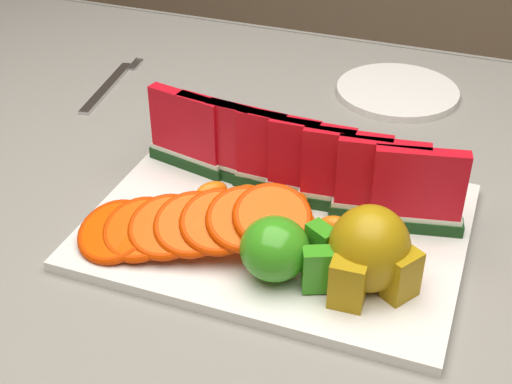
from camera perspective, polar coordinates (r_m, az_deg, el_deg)
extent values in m
cube|color=#523721|center=(0.85, -1.82, -1.55)|extent=(1.40, 0.90, 0.03)
cube|color=#523721|center=(1.63, -17.49, 0.05)|extent=(0.06, 0.06, 0.72)
cube|color=slate|center=(0.84, -1.84, -0.50)|extent=(1.52, 1.02, 0.01)
cube|color=slate|center=(1.31, 6.72, 8.12)|extent=(1.52, 0.01, 0.20)
cube|color=silver|center=(0.78, 1.77, -2.68)|extent=(0.40, 0.30, 0.01)
ellipsoid|color=#13920C|center=(0.69, 1.50, -4.54)|extent=(0.07, 0.07, 0.06)
cube|color=#13920C|center=(0.68, 4.94, -6.20)|extent=(0.03, 0.03, 0.05)
cube|color=beige|center=(0.68, 5.43, -6.31)|extent=(0.03, 0.01, 0.04)
cube|color=#13920C|center=(0.71, 5.20, -4.34)|extent=(0.03, 0.03, 0.05)
cube|color=beige|center=(0.71, 5.67, -4.45)|extent=(0.03, 0.02, 0.04)
ellipsoid|color=#955C19|center=(0.69, 9.05, -4.50)|extent=(0.10, 0.10, 0.09)
cube|color=#955C19|center=(0.67, 7.31, -7.42)|extent=(0.03, 0.02, 0.05)
cube|color=#955C19|center=(0.69, 11.60, -6.64)|extent=(0.04, 0.04, 0.05)
cylinder|color=silver|center=(1.09, 11.24, 7.91)|extent=(0.20, 0.20, 0.01)
cube|color=silver|center=(1.11, -11.86, 8.19)|extent=(0.04, 0.17, 0.00)
cube|color=silver|center=(1.18, -9.84, 10.07)|extent=(0.01, 0.04, 0.00)
cube|color=silver|center=(1.18, -9.62, 10.04)|extent=(0.01, 0.04, 0.00)
cube|color=silver|center=(1.17, -9.41, 10.01)|extent=(0.01, 0.04, 0.00)
cube|color=#103B1A|center=(0.87, -5.47, 2.48)|extent=(0.11, 0.04, 0.01)
cube|color=silver|center=(0.87, -5.50, 3.04)|extent=(0.10, 0.04, 0.01)
cube|color=red|center=(0.85, -5.66, 5.46)|extent=(0.10, 0.04, 0.08)
cube|color=#103B1A|center=(0.86, -3.16, 1.84)|extent=(0.11, 0.04, 0.01)
cube|color=silver|center=(0.85, -3.18, 2.41)|extent=(0.10, 0.03, 0.01)
cube|color=red|center=(0.83, -3.28, 4.87)|extent=(0.10, 0.03, 0.08)
cube|color=#103B1A|center=(0.84, -0.77, 1.18)|extent=(0.11, 0.03, 0.01)
cube|color=silver|center=(0.83, -0.77, 1.75)|extent=(0.10, 0.03, 0.01)
cube|color=red|center=(0.81, -0.79, 4.25)|extent=(0.10, 0.02, 0.08)
cube|color=#103B1A|center=(0.82, 1.72, 0.49)|extent=(0.11, 0.02, 0.01)
cube|color=silver|center=(0.82, 1.73, 1.07)|extent=(0.10, 0.02, 0.01)
cube|color=red|center=(0.80, 1.78, 3.60)|extent=(0.10, 0.02, 0.08)
cube|color=#103B1A|center=(0.81, 4.29, -0.22)|extent=(0.11, 0.02, 0.01)
cube|color=silver|center=(0.81, 4.32, 0.36)|extent=(0.10, 0.02, 0.01)
cube|color=red|center=(0.78, 4.45, 2.91)|extent=(0.10, 0.02, 0.08)
cube|color=#103B1A|center=(0.80, 6.94, -0.96)|extent=(0.11, 0.03, 0.01)
cube|color=silver|center=(0.79, 6.99, -0.37)|extent=(0.10, 0.03, 0.01)
cube|color=red|center=(0.77, 7.20, 2.19)|extent=(0.10, 0.02, 0.08)
cube|color=#103B1A|center=(0.79, 9.66, -1.71)|extent=(0.11, 0.04, 0.01)
cube|color=silver|center=(0.78, 9.73, -1.12)|extent=(0.10, 0.03, 0.01)
cube|color=red|center=(0.76, 10.03, 1.45)|extent=(0.10, 0.03, 0.08)
cube|color=#103B1A|center=(0.78, 12.44, -2.48)|extent=(0.11, 0.04, 0.01)
cube|color=silver|center=(0.78, 12.53, -1.89)|extent=(0.10, 0.04, 0.01)
cube|color=red|center=(0.75, 12.92, 0.69)|extent=(0.10, 0.04, 0.08)
cylinder|color=orange|center=(0.75, -11.22, -3.12)|extent=(0.09, 0.08, 0.03)
torus|color=#D8520D|center=(0.75, -11.22, -3.12)|extent=(0.10, 0.10, 0.04)
cylinder|color=orange|center=(0.74, -9.23, -2.94)|extent=(0.08, 0.08, 0.03)
torus|color=#D8520D|center=(0.74, -9.23, -2.94)|extent=(0.09, 0.09, 0.04)
cylinder|color=orange|center=(0.74, -7.19, -2.76)|extent=(0.08, 0.07, 0.03)
torus|color=#D8520D|center=(0.74, -7.19, -2.76)|extent=(0.08, 0.08, 0.04)
cylinder|color=orange|center=(0.73, -5.11, -2.56)|extent=(0.08, 0.08, 0.03)
torus|color=#D8520D|center=(0.73, -5.11, -2.56)|extent=(0.09, 0.09, 0.04)
cylinder|color=orange|center=(0.72, -2.99, -2.36)|extent=(0.09, 0.09, 0.03)
torus|color=#D8520D|center=(0.72, -2.99, -2.36)|extent=(0.10, 0.10, 0.04)
cylinder|color=orange|center=(0.72, -0.85, -2.16)|extent=(0.09, 0.09, 0.03)
torus|color=#D8520D|center=(0.72, -0.85, -2.16)|extent=(0.11, 0.11, 0.04)
cylinder|color=orange|center=(0.71, 1.33, -1.95)|extent=(0.10, 0.10, 0.03)
torus|color=#D8520D|center=(0.71, 1.33, -1.95)|extent=(0.11, 0.11, 0.04)
cylinder|color=orange|center=(0.89, -1.80, 3.96)|extent=(0.07, 0.07, 0.03)
torus|color=#D8520D|center=(0.89, -1.80, 3.96)|extent=(0.08, 0.08, 0.03)
cylinder|color=orange|center=(0.88, 1.11, 3.57)|extent=(0.08, 0.08, 0.03)
torus|color=#D8520D|center=(0.88, 1.11, 3.57)|extent=(0.09, 0.09, 0.03)
cylinder|color=orange|center=(0.86, 4.11, 3.16)|extent=(0.08, 0.08, 0.03)
torus|color=#D8520D|center=(0.86, 4.11, 3.16)|extent=(0.09, 0.09, 0.03)
cylinder|color=orange|center=(0.85, 7.21, 2.73)|extent=(0.09, 0.09, 0.03)
torus|color=#D8520D|center=(0.85, 7.21, 2.73)|extent=(0.10, 0.10, 0.03)
cylinder|color=orange|center=(0.84, 10.37, 2.27)|extent=(0.09, 0.09, 0.03)
torus|color=#D8520D|center=(0.84, 10.37, 2.27)|extent=(0.10, 0.10, 0.03)
ellipsoid|color=#D95A14|center=(0.81, -3.59, 0.00)|extent=(0.04, 0.04, 0.02)
ellipsoid|color=#D95A14|center=(0.79, -2.06, -0.71)|extent=(0.03, 0.04, 0.02)
ellipsoid|color=#D95A14|center=(0.80, -0.29, -0.29)|extent=(0.04, 0.03, 0.02)
ellipsoid|color=#D95A14|center=(0.79, 1.48, -0.98)|extent=(0.04, 0.03, 0.02)
ellipsoid|color=#D95A14|center=(0.78, 3.27, -1.11)|extent=(0.02, 0.04, 0.02)
ellipsoid|color=#D95A14|center=(0.76, 3.83, -2.32)|extent=(0.04, 0.04, 0.02)
ellipsoid|color=#D95A14|center=(0.76, 6.44, -2.79)|extent=(0.04, 0.02, 0.02)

